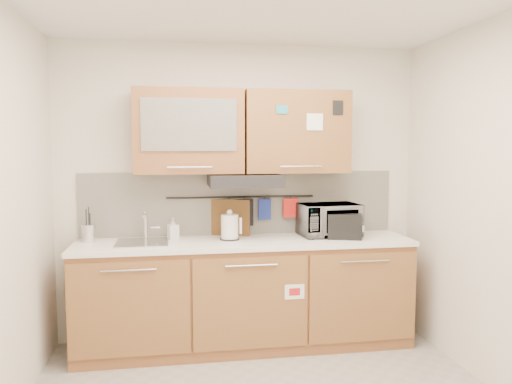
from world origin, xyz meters
name	(u,v)px	position (x,y,z in m)	size (l,w,h in m)	color
wall_back	(240,192)	(0.00, 1.50, 1.30)	(3.20, 3.20, 0.00)	silver
base_cabinet	(246,300)	(0.00, 1.19, 0.41)	(2.80, 0.64, 0.88)	brown
countertop	(245,242)	(0.00, 1.19, 0.90)	(2.82, 0.62, 0.04)	white
backsplash	(241,203)	(0.00, 1.49, 1.20)	(2.80, 0.02, 0.56)	silver
upper_cabinets	(242,132)	(0.00, 1.32, 1.83)	(1.82, 0.37, 0.70)	brown
range_hood	(244,180)	(0.00, 1.25, 1.42)	(0.60, 0.46, 0.10)	black
sink	(142,242)	(-0.85, 1.21, 0.92)	(0.42, 0.40, 0.26)	silver
utensil_rail	(241,197)	(0.00, 1.45, 1.26)	(0.02, 0.02, 1.30)	black
utensil_crock	(89,233)	(-1.29, 1.33, 1.00)	(0.15, 0.15, 0.29)	silver
kettle	(230,228)	(-0.13, 1.24, 1.02)	(0.19, 0.17, 0.26)	silver
toaster	(344,226)	(0.85, 1.12, 1.03)	(0.32, 0.25, 0.21)	black
microwave	(329,220)	(0.76, 1.28, 1.06)	(0.51, 0.35, 0.28)	#999999
soap_bottle	(173,228)	(-0.60, 1.35, 1.01)	(0.08, 0.09, 0.19)	#999999
cutting_board	(230,225)	(-0.11, 1.44, 1.02)	(0.36, 0.03, 0.45)	brown
oven_mitt	(265,209)	(0.21, 1.44, 1.15)	(0.11, 0.03, 0.19)	navy
dark_pouch	(245,212)	(0.03, 1.44, 1.12)	(0.15, 0.04, 0.24)	black
pot_holder	(291,208)	(0.45, 1.44, 1.16)	(0.14, 0.02, 0.17)	red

